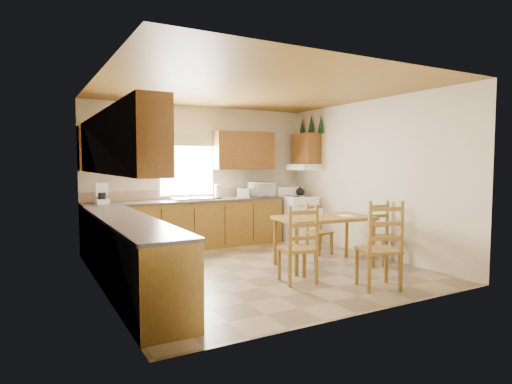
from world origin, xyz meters
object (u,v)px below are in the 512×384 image
chair_near_right (378,244)px  chair_far_left (319,229)px  microwave (261,189)px  chair_near_left (297,244)px  stove (298,219)px  chair_far_right (385,233)px  dining_table (324,241)px

chair_near_right → chair_far_left: (0.60, 2.02, -0.12)m
microwave → chair_near_left: microwave is taller
stove → chair_far_left: bearing=-102.8°
stove → chair_far_right: bearing=-82.2°
stove → chair_far_right: size_ratio=0.93×
chair_far_right → chair_near_left: bearing=-166.5°
dining_table → chair_near_left: chair_near_left is taller
chair_near_left → chair_near_right: (0.76, -0.72, 0.04)m
microwave → dining_table: microwave is taller
microwave → chair_near_right: microwave is taller
dining_table → chair_far_left: chair_far_left is taller
stove → chair_far_left: 1.27m
chair_far_left → chair_far_right: size_ratio=0.91×
dining_table → microwave: bearing=91.9°
chair_near_left → chair_far_left: size_ratio=1.18×
dining_table → chair_far_left: (0.49, 0.76, 0.05)m
microwave → chair_near_left: (-1.06, -2.85, -0.54)m
dining_table → chair_far_right: (0.99, -0.31, 0.10)m
dining_table → chair_near_left: bearing=-141.5°
chair_far_left → chair_far_right: (0.50, -1.07, 0.04)m
chair_near_right → chair_far_right: 1.46m
microwave → chair_far_right: 2.79m
microwave → chair_near_left: size_ratio=0.47×
stove → chair_far_left: stove is taller
stove → microwave: (-0.70, 0.33, 0.61)m
dining_table → chair_near_right: chair_near_right is taller
stove → chair_near_right: 3.39m
stove → dining_table: 2.16m
chair_near_right → chair_far_left: 2.12m
chair_far_right → microwave: bearing=113.4°
microwave → stove: bearing=-12.7°
dining_table → chair_near_left: size_ratio=1.39×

